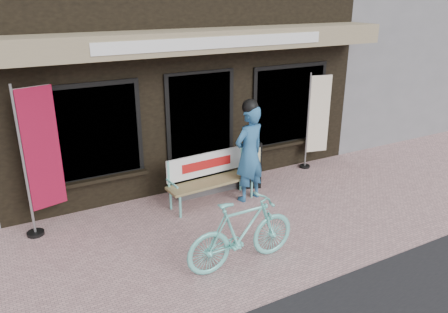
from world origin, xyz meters
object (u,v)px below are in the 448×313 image
bicycle (242,232)px  nobori_cream (317,119)px  nobori_red (40,158)px  menu_stand (250,166)px  bench (210,174)px  person (249,152)px

bicycle → nobori_cream: 4.01m
nobori_red → menu_stand: (3.54, -0.17, -0.74)m
bicycle → menu_stand: 2.48m
bicycle → nobori_red: 3.18m
bench → person: size_ratio=0.90×
bench → nobori_red: 2.75m
nobori_red → nobori_cream: size_ratio=1.16×
person → bicycle: size_ratio=1.13×
bicycle → nobori_cream: bearing=-53.9°
person → nobori_red: bearing=156.7°
nobori_red → bench: bearing=-21.6°
bench → bicycle: size_ratio=1.01×
nobori_cream → menu_stand: (-1.80, -0.30, -0.58)m
nobori_red → nobori_cream: nobori_red is taller
person → bench: bearing=146.3°
person → bicycle: person is taller
bench → nobori_red: (-2.65, 0.31, 0.69)m
person → menu_stand: (0.24, 0.37, -0.44)m
person → nobori_red: (-3.30, 0.54, 0.30)m
person → menu_stand: person is taller
bench → nobori_cream: bearing=5.5°
bench → person: (0.66, -0.23, 0.38)m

